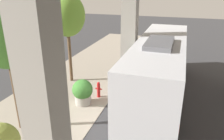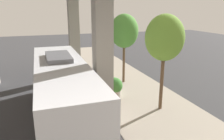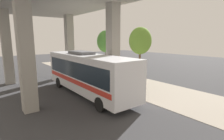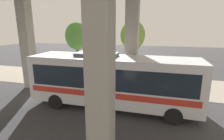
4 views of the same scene
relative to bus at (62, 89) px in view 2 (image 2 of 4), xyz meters
The scene contains 8 objects.
ground_plane 4.93m from the bus, 125.07° to the right, with size 80.00×80.00×0.00m, color #38383A.
sidewalk_strip 6.98m from the bus, 146.59° to the right, with size 6.00×40.00×0.02m.
bus is the anchor object (origin of this frame).
fire_hydrant 3.92m from the bus, 157.17° to the right, with size 0.40×0.19×1.01m.
planter_front 4.76m from the bus, 148.32° to the right, with size 1.16×1.16×1.48m.
planter_middle 9.02m from the bus, 122.43° to the right, with size 1.49×1.49×1.77m.
street_tree_near 6.61m from the bus, behind, with size 2.32×2.32×5.98m.
street_tree_far 8.25m from the bus, 137.17° to the right, with size 2.33×2.33×5.85m.
Camera 2 is at (3.60, 15.23, 6.27)m, focal length 35.00 mm.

